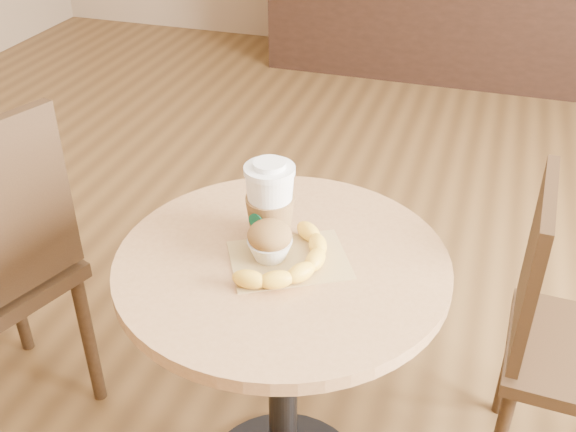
# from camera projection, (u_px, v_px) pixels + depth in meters

# --- Properties ---
(cafe_table) EXTENTS (0.70, 0.70, 0.75)m
(cafe_table) POSITION_uv_depth(u_px,v_px,m) (283.00, 335.00, 1.52)
(cafe_table) COLOR black
(cafe_table) RESTS_ON ground
(chair_right) EXTENTS (0.39, 0.39, 0.85)m
(chair_right) POSITION_uv_depth(u_px,v_px,m) (565.00, 336.00, 1.62)
(chair_right) COLOR #332112
(chair_right) RESTS_ON ground
(kraft_bag) EXTENTS (0.30, 0.27, 0.00)m
(kraft_bag) POSITION_uv_depth(u_px,v_px,m) (289.00, 260.00, 1.40)
(kraft_bag) COLOR #A68850
(kraft_bag) RESTS_ON cafe_table
(coffee_cup) EXTENTS (0.11, 0.11, 0.18)m
(coffee_cup) POSITION_uv_depth(u_px,v_px,m) (270.00, 203.00, 1.43)
(coffee_cup) COLOR white
(coffee_cup) RESTS_ON cafe_table
(muffin) EXTENTS (0.09, 0.09, 0.08)m
(muffin) POSITION_uv_depth(u_px,v_px,m) (270.00, 241.00, 1.38)
(muffin) COLOR silver
(muffin) RESTS_ON kraft_bag
(banana) EXTENTS (0.27, 0.31, 0.04)m
(banana) POSITION_uv_depth(u_px,v_px,m) (290.00, 256.00, 1.37)
(banana) COLOR yellow
(banana) RESTS_ON kraft_bag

